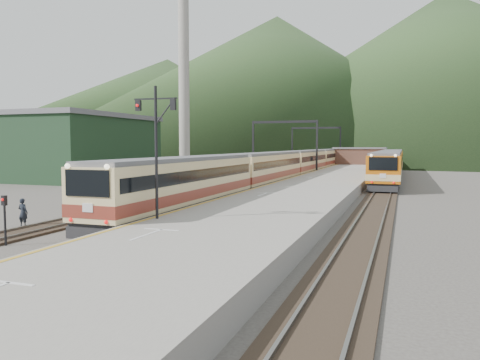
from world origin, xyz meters
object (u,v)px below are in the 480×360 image
at_px(main_train, 289,166).
at_px(second_train, 390,163).
at_px(worker, 23,213).
at_px(signal_mast, 156,138).

height_order(main_train, second_train, second_train).
height_order(main_train, worker, main_train).
distance_m(main_train, signal_mast, 36.63).
height_order(main_train, signal_mast, signal_mast).
bearing_deg(worker, second_train, -114.36).
xyz_separation_m(signal_mast, worker, (-8.66, 0.50, -4.07)).
distance_m(second_train, worker, 48.52).
distance_m(main_train, worker, 36.55).
xyz_separation_m(main_train, signal_mast, (2.17, -36.45, 2.91)).
bearing_deg(main_train, second_train, 38.33).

